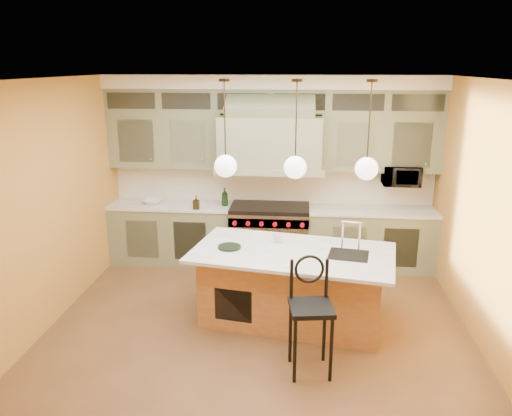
# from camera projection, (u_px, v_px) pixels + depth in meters

# --- Properties ---
(floor) EXTENTS (5.00, 5.00, 0.00)m
(floor) POSITION_uv_depth(u_px,v_px,m) (257.00, 334.00, 5.86)
(floor) COLOR brown
(floor) RESTS_ON ground
(ceiling) EXTENTS (5.00, 5.00, 0.00)m
(ceiling) POSITION_uv_depth(u_px,v_px,m) (257.00, 79.00, 5.05)
(ceiling) COLOR white
(ceiling) RESTS_ON wall_back
(wall_back) EXTENTS (5.00, 0.00, 5.00)m
(wall_back) POSITION_uv_depth(u_px,v_px,m) (272.00, 170.00, 7.84)
(wall_back) COLOR #BE8334
(wall_back) RESTS_ON ground
(wall_front) EXTENTS (5.00, 0.00, 5.00)m
(wall_front) POSITION_uv_depth(u_px,v_px,m) (219.00, 335.00, 3.06)
(wall_front) COLOR #BE8334
(wall_front) RESTS_ON ground
(wall_left) EXTENTS (0.00, 5.00, 5.00)m
(wall_left) POSITION_uv_depth(u_px,v_px,m) (39.00, 210.00, 5.68)
(wall_left) COLOR #BE8334
(wall_left) RESTS_ON ground
(wall_right) EXTENTS (0.00, 5.00, 5.00)m
(wall_right) POSITION_uv_depth(u_px,v_px,m) (494.00, 223.00, 5.22)
(wall_right) COLOR #BE8334
(wall_right) RESTS_ON ground
(back_cabinetry) EXTENTS (5.00, 0.77, 2.90)m
(back_cabinetry) POSITION_uv_depth(u_px,v_px,m) (271.00, 175.00, 7.59)
(back_cabinetry) COLOR gray
(back_cabinetry) RESTS_ON floor
(range) EXTENTS (1.20, 0.74, 0.96)m
(range) POSITION_uv_depth(u_px,v_px,m) (270.00, 235.00, 7.77)
(range) COLOR silver
(range) RESTS_ON floor
(kitchen_island) EXTENTS (2.54, 1.64, 1.35)m
(kitchen_island) POSITION_uv_depth(u_px,v_px,m) (293.00, 284.00, 6.07)
(kitchen_island) COLOR #926034
(kitchen_island) RESTS_ON floor
(counter_stool) EXTENTS (0.48, 0.48, 1.21)m
(counter_stool) POSITION_uv_depth(u_px,v_px,m) (311.00, 309.00, 5.00)
(counter_stool) COLOR black
(counter_stool) RESTS_ON floor
(microwave) EXTENTS (0.54, 0.37, 0.30)m
(microwave) POSITION_uv_depth(u_px,v_px,m) (401.00, 176.00, 7.43)
(microwave) COLOR black
(microwave) RESTS_ON back_cabinetry
(oil_bottle_a) EXTENTS (0.11, 0.12, 0.28)m
(oil_bottle_a) POSITION_uv_depth(u_px,v_px,m) (225.00, 197.00, 7.68)
(oil_bottle_a) COLOR black
(oil_bottle_a) RESTS_ON back_cabinetry
(oil_bottle_b) EXTENTS (0.10, 0.10, 0.20)m
(oil_bottle_b) POSITION_uv_depth(u_px,v_px,m) (196.00, 203.00, 7.51)
(oil_bottle_b) COLOR black
(oil_bottle_b) RESTS_ON back_cabinetry
(fruit_bowl) EXTENTS (0.34, 0.34, 0.07)m
(fruit_bowl) POSITION_uv_depth(u_px,v_px,m) (153.00, 201.00, 7.81)
(fruit_bowl) COLOR white
(fruit_bowl) RESTS_ON back_cabinetry
(cup) EXTENTS (0.12, 0.12, 0.10)m
(cup) POSITION_uv_depth(u_px,v_px,m) (277.00, 238.00, 6.18)
(cup) COLOR silver
(cup) RESTS_ON kitchen_island
(pendant_left) EXTENTS (0.26, 0.26, 1.11)m
(pendant_left) POSITION_uv_depth(u_px,v_px,m) (226.00, 164.00, 5.73)
(pendant_left) COLOR #2D2319
(pendant_left) RESTS_ON ceiling
(pendant_center) EXTENTS (0.26, 0.26, 1.11)m
(pendant_center) POSITION_uv_depth(u_px,v_px,m) (295.00, 165.00, 5.66)
(pendant_center) COLOR #2D2319
(pendant_center) RESTS_ON ceiling
(pendant_right) EXTENTS (0.26, 0.26, 1.11)m
(pendant_right) POSITION_uv_depth(u_px,v_px,m) (367.00, 166.00, 5.59)
(pendant_right) COLOR #2D2319
(pendant_right) RESTS_ON ceiling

